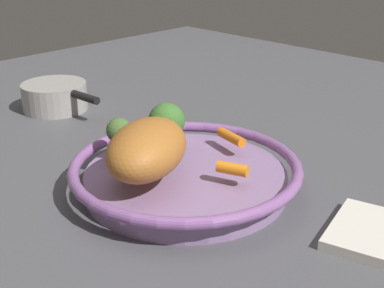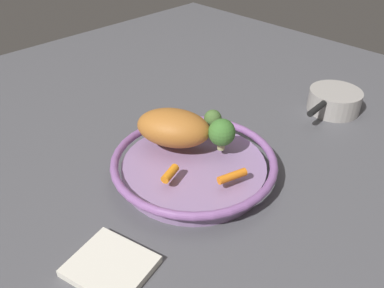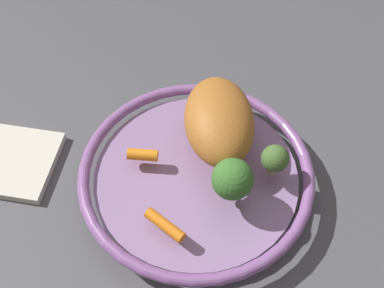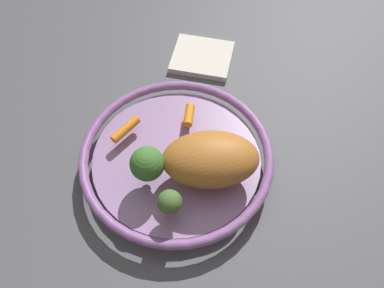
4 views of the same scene
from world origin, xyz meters
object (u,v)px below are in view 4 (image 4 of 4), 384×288
roast_chicken_piece (211,159)px  broccoli_floret_large (147,164)px  broccoli_floret_mid (170,202)px  dish_towel (202,57)px  serving_bowl (177,160)px  baby_carrot_back (125,130)px  baby_carrot_right (189,115)px

roast_chicken_piece → broccoli_floret_large: size_ratio=2.29×
broccoli_floret_mid → dish_towel: broccoli_floret_mid is taller
serving_bowl → baby_carrot_back: size_ratio=5.69×
roast_chicken_piece → dish_towel: 0.32m
serving_bowl → dish_towel: size_ratio=2.72×
baby_carrot_right → broccoli_floret_mid: broccoli_floret_mid is taller
serving_bowl → roast_chicken_piece: (-0.01, -0.07, 0.06)m
serving_bowl → broccoli_floret_mid: broccoli_floret_mid is taller
serving_bowl → roast_chicken_piece: 0.09m
baby_carrot_right → broccoli_floret_mid: 0.19m
roast_chicken_piece → baby_carrot_right: 0.12m
roast_chicken_piece → dish_towel: bearing=27.7°
baby_carrot_back → broccoli_floret_large: size_ratio=0.87×
baby_carrot_right → dish_towel: baby_carrot_right is taller
baby_carrot_right → broccoli_floret_large: broccoli_floret_large is taller
broccoli_floret_large → serving_bowl: bearing=-17.8°
baby_carrot_back → serving_bowl: bearing=-89.3°
serving_bowl → broccoli_floret_mid: size_ratio=6.69×
serving_bowl → dish_towel: (0.27, 0.08, -0.02)m
serving_bowl → broccoli_floret_large: 0.09m
serving_bowl → baby_carrot_right: size_ratio=7.81×
dish_towel → serving_bowl: bearing=-164.1°
broccoli_floret_mid → dish_towel: (0.37, 0.12, -0.07)m
serving_bowl → roast_chicken_piece: roast_chicken_piece is taller
baby_carrot_right → dish_towel: (0.19, 0.06, -0.05)m
dish_towel → broccoli_floret_large: bearing=-170.2°
roast_chicken_piece → broccoli_floret_large: roast_chicken_piece is taller
baby_carrot_back → broccoli_floret_large: (-0.06, -0.08, 0.03)m
baby_carrot_back → baby_carrot_right: bearing=-47.8°
dish_towel → broccoli_floret_mid: bearing=-162.2°
dish_towel → baby_carrot_back: bearing=174.5°
baby_carrot_back → broccoli_floret_mid: (-0.10, -0.15, 0.02)m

